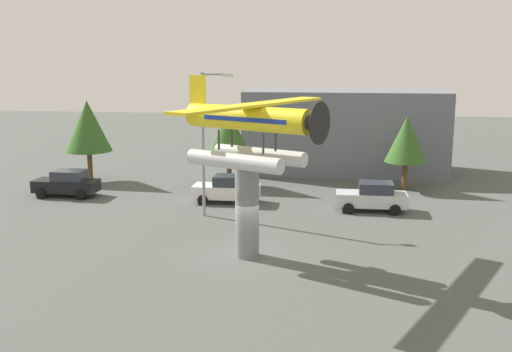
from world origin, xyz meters
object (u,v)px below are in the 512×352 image
object	(u,v)px
car_near_black	(67,183)
car_mid_white	(227,189)
tree_west	(88,126)
tree_east	(229,134)
display_pedestal	(247,212)
storefront_building	(344,131)
streetlight_primary	(206,135)
tree_center_back	(406,139)
car_far_silver	(372,197)
floatplane_monument	(249,129)

from	to	relation	value
car_near_black	car_mid_white	size ratio (longest dim) A/B	1.00
tree_west	tree_east	distance (m)	10.63
display_pedestal	car_near_black	world-z (taller)	display_pedestal
storefront_building	tree_east	bearing A→B (deg)	-137.98
tree_east	streetlight_primary	bearing A→B (deg)	-89.00
display_pedestal	tree_east	size ratio (longest dim) A/B	0.76
tree_center_back	tree_west	bearing A→B (deg)	-179.60
car_far_silver	floatplane_monument	bearing A→B (deg)	56.67
storefront_building	tree_west	xyz separation A→B (m)	(-18.74, -6.84, 0.87)
car_mid_white	tree_east	distance (m)	5.50
car_near_black	tree_west	bearing A→B (deg)	-84.73
storefront_building	tree_center_back	xyz separation A→B (m)	(4.16, -6.68, 0.30)
car_near_black	car_far_silver	size ratio (longest dim) A/B	1.00
floatplane_monument	tree_west	distance (m)	20.94
floatplane_monument	tree_east	size ratio (longest dim) A/B	1.74
car_near_black	streetlight_primary	world-z (taller)	streetlight_primary
car_mid_white	streetlight_primary	distance (m)	5.16
floatplane_monument	tree_east	distance (m)	15.33
car_far_silver	display_pedestal	bearing A→B (deg)	56.00
car_far_silver	tree_west	distance (m)	21.46
car_near_black	tree_center_back	world-z (taller)	tree_center_back
floatplane_monument	storefront_building	distance (m)	22.67
storefront_building	tree_west	bearing A→B (deg)	-159.95
tree_east	storefront_building	bearing A→B (deg)	42.02
car_mid_white	tree_center_back	size ratio (longest dim) A/B	0.81
storefront_building	tree_east	size ratio (longest dim) A/B	2.79
storefront_building	tree_west	distance (m)	19.97
floatplane_monument	car_far_silver	size ratio (longest dim) A/B	2.34
floatplane_monument	storefront_building	bearing A→B (deg)	104.64
car_near_black	tree_east	world-z (taller)	tree_east
car_near_black	tree_center_back	size ratio (longest dim) A/B	0.81
car_far_silver	car_mid_white	bearing A→B (deg)	-5.51
car_near_black	car_mid_white	world-z (taller)	same
car_mid_white	tree_center_back	distance (m)	12.98
car_far_silver	tree_center_back	bearing A→B (deg)	-112.58
car_near_black	floatplane_monument	bearing A→B (deg)	143.07
floatplane_monument	car_mid_white	world-z (taller)	floatplane_monument
car_mid_white	tree_center_back	xyz separation A→B (m)	(11.57, 5.24, 2.69)
floatplane_monument	car_mid_white	size ratio (longest dim) A/B	2.34
car_near_black	car_far_silver	distance (m)	19.94
car_mid_white	streetlight_primary	xyz separation A→B (m)	(-0.57, -3.33, 3.90)
tree_center_back	car_mid_white	bearing A→B (deg)	-155.64
car_near_black	tree_west	size ratio (longest dim) A/B	0.70
streetlight_primary	car_near_black	bearing A→B (deg)	160.87
car_far_silver	tree_center_back	xyz separation A→B (m)	(2.54, 6.11, 2.69)
car_mid_white	car_near_black	bearing A→B (deg)	-1.28
display_pedestal	car_near_black	distance (m)	17.20
storefront_building	tree_center_back	world-z (taller)	storefront_building
car_near_black	car_mid_white	xyz separation A→B (m)	(10.89, -0.24, 0.00)
car_near_black	tree_west	distance (m)	5.84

